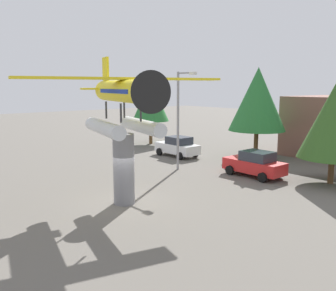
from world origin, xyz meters
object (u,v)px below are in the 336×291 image
streetlight_primary (180,113)px  car_near_white (178,146)px  tree_east (258,99)px  floatplane_monument (123,101)px  tree_west (150,101)px  tree_center_back (335,120)px  car_mid_red (255,164)px  display_pedestal (124,169)px

streetlight_primary → car_near_white: bearing=140.0°
streetlight_primary → tree_east: size_ratio=0.93×
streetlight_primary → tree_east: bearing=81.6°
streetlight_primary → tree_east: tree_east is taller
floatplane_monument → tree_west: bearing=153.0°
car_near_white → tree_west: size_ratio=0.62×
tree_center_back → floatplane_monument: bearing=-112.0°
tree_west → floatplane_monument: bearing=-41.4°
car_near_white → tree_center_back: tree_center_back is taller
car_near_white → car_mid_red: size_ratio=1.00×
tree_east → floatplane_monument: bearing=-79.1°
car_mid_red → tree_center_back: 5.69m
streetlight_primary → tree_center_back: streetlight_primary is taller
floatplane_monument → streetlight_primary: floatplane_monument is taller
streetlight_primary → tree_west: streetlight_primary is taller
tree_east → tree_center_back: bearing=-20.0°
display_pedestal → tree_west: (-15.13, 13.44, 2.74)m
streetlight_primary → tree_west: size_ratio=1.05×
car_near_white → car_mid_red: bearing=174.4°
display_pedestal → streetlight_primary: 8.73m
floatplane_monument → car_mid_red: (0.74, 10.02, -4.47)m
car_mid_red → floatplane_monument: bearing=85.8°
display_pedestal → tree_west: bearing=138.4°
display_pedestal → car_mid_red: size_ratio=0.88×
display_pedestal → tree_west: 20.42m
car_near_white → floatplane_monument: bearing=126.6°
car_mid_red → tree_east: tree_east is taller
car_mid_red → tree_east: (-3.65, 5.06, 4.13)m
tree_center_back → car_mid_red: bearing=-152.2°
car_mid_red → tree_center_back: bearing=-152.2°
tree_west → tree_east: tree_east is taller
car_near_white → car_mid_red: 8.86m
floatplane_monument → tree_center_back: bearing=82.5°
floatplane_monument → car_mid_red: 11.00m
display_pedestal → tree_east: bearing=100.5°
display_pedestal → floatplane_monument: size_ratio=0.36×
floatplane_monument → tree_center_back: size_ratio=1.61×
tree_west → tree_east: size_ratio=0.89×
car_near_white → tree_center_back: size_ratio=0.65×
display_pedestal → car_near_white: size_ratio=0.88×
tree_west → tree_east: (12.34, 1.61, 0.44)m
display_pedestal → tree_center_back: (5.06, 12.19, 2.18)m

